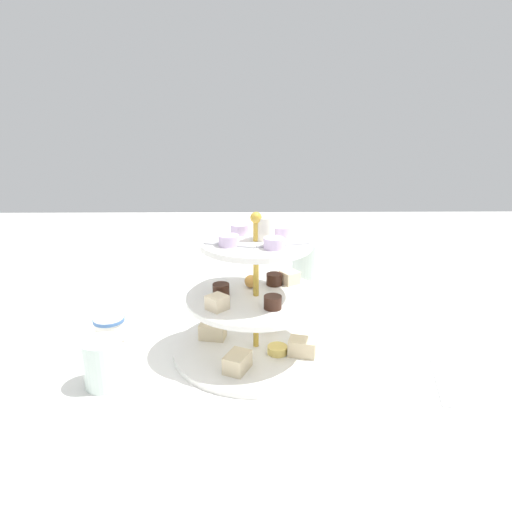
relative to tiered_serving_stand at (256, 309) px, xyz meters
name	(u,v)px	position (x,y,z in m)	size (l,w,h in m)	color
ground_plane	(256,351)	(0.00, 0.00, -0.08)	(2.40, 2.40, 0.00)	white
tiered_serving_stand	(256,309)	(0.00, 0.00, 0.00)	(0.30, 0.30, 0.26)	white
water_glass_tall_right	(306,271)	(0.12, 0.24, -0.01)	(0.07, 0.07, 0.14)	silver
water_glass_short_left	(103,363)	(-0.25, -0.11, -0.04)	(0.06, 0.06, 0.08)	silver
teacup_with_saucer	(110,330)	(-0.28, 0.04, -0.06)	(0.09, 0.09, 0.05)	white
butter_knife_left	(439,376)	(0.30, -0.09, -0.08)	(0.17, 0.01, 0.00)	silver
butter_knife_right	(175,297)	(-0.19, 0.26, -0.08)	(0.17, 0.01, 0.00)	silver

